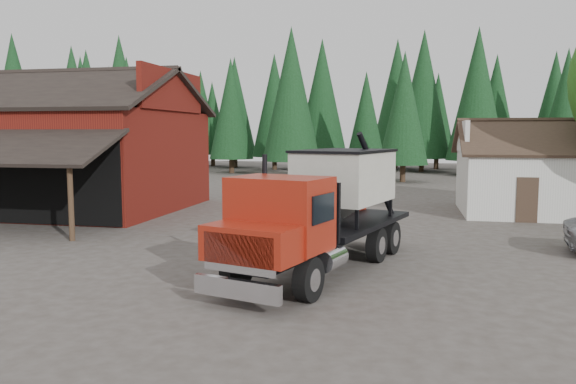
# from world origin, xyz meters

# --- Properties ---
(ground) EXTENTS (120.00, 120.00, 0.00)m
(ground) POSITION_xyz_m (0.00, 0.00, 0.00)
(ground) COLOR #403932
(ground) RESTS_ON ground
(red_barn) EXTENTS (12.80, 13.63, 7.18)m
(red_barn) POSITION_xyz_m (-11.00, 9.90, 2.69)
(red_barn) COLOR maroon
(red_barn) RESTS_ON ground
(farmhouse) EXTENTS (8.60, 6.42, 4.65)m
(farmhouse) POSITION_xyz_m (13.00, 13.00, 1.67)
(farmhouse) COLOR silver
(farmhouse) RESTS_ON ground
(conifer_backdrop) EXTENTS (76.00, 16.00, 16.00)m
(conifer_backdrop) POSITION_xyz_m (0.00, 42.00, 0.00)
(conifer_backdrop) COLOR black
(conifer_backdrop) RESTS_ON ground
(near_pine_a) EXTENTS (4.40, 4.40, 11.40)m
(near_pine_a) POSITION_xyz_m (-22.00, 28.00, 6.39)
(near_pine_a) COLOR #382619
(near_pine_a) RESTS_ON ground
(near_pine_b) EXTENTS (3.96, 3.96, 10.40)m
(near_pine_b) POSITION_xyz_m (6.00, 30.00, 5.89)
(near_pine_b) COLOR #382619
(near_pine_b) RESTS_ON ground
(near_pine_d) EXTENTS (5.28, 5.28, 13.40)m
(near_pine_d) POSITION_xyz_m (-4.00, 34.00, 7.39)
(near_pine_d) COLOR #382619
(near_pine_d) RESTS_ON ground
(feed_truck) EXTENTS (4.77, 9.06, 3.96)m
(feed_truck) POSITION_xyz_m (4.01, -0.36, 1.85)
(feed_truck) COLOR black
(feed_truck) RESTS_ON ground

